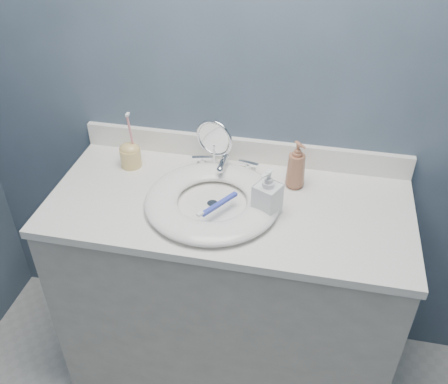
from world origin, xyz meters
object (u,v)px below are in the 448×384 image
(makeup_mirror, at_px, (214,144))
(soap_bottle_amber, at_px, (296,165))
(toothbrush_holder, at_px, (130,154))
(soap_bottle_clear, at_px, (268,193))

(makeup_mirror, bearing_deg, soap_bottle_amber, 9.24)
(makeup_mirror, xyz_separation_m, soap_bottle_amber, (0.29, -0.03, -0.03))
(soap_bottle_amber, distance_m, toothbrush_holder, 0.60)
(soap_bottle_amber, relative_size, toothbrush_holder, 0.80)
(makeup_mirror, relative_size, toothbrush_holder, 0.95)
(soap_bottle_clear, bearing_deg, toothbrush_holder, -172.88)
(soap_bottle_clear, bearing_deg, makeup_mirror, 162.39)
(soap_bottle_amber, bearing_deg, toothbrush_holder, 135.70)
(soap_bottle_clear, bearing_deg, soap_bottle_amber, 92.80)
(toothbrush_holder, bearing_deg, soap_bottle_amber, -0.33)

